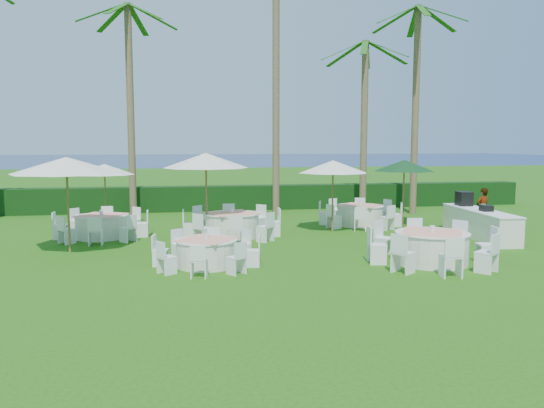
{
  "coord_description": "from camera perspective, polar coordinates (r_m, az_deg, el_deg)",
  "views": [
    {
      "loc": [
        -1.19,
        -14.08,
        3.23
      ],
      "look_at": [
        1.97,
        2.8,
        1.3
      ],
      "focal_mm": 35.0,
      "sensor_mm": 36.0,
      "label": 1
    }
  ],
  "objects": [
    {
      "name": "buffet_table",
      "position": [
        19.87,
        21.37,
        -1.86
      ],
      "size": [
        1.25,
        4.27,
        1.5
      ],
      "color": "silver",
      "rests_on": "ground"
    },
    {
      "name": "hedge",
      "position": [
        26.24,
        -7.95,
        0.6
      ],
      "size": [
        34.0,
        1.0,
        1.2
      ],
      "primitive_type": "cube",
      "color": "black",
      "rests_on": "ground"
    },
    {
      "name": "palm_d",
      "position": [
        25.7,
        9.89,
        9.09
      ],
      "size": [
        4.4,
        4.16,
        8.05
      ],
      "color": "brown",
      "rests_on": "ground"
    },
    {
      "name": "palm_e",
      "position": [
        25.65,
        15.2,
        10.62
      ],
      "size": [
        4.32,
        4.32,
        9.49
      ],
      "color": "brown",
      "rests_on": "ground"
    },
    {
      "name": "banquet_table_b",
      "position": [
        14.29,
        -7.04,
        -5.13
      ],
      "size": [
        2.88,
        2.88,
        0.88
      ],
      "color": "silver",
      "rests_on": "ground"
    },
    {
      "name": "umbrella_b",
      "position": [
        18.23,
        -7.12,
        4.66
      ],
      "size": [
        2.89,
        2.89,
        2.95
      ],
      "color": "brown",
      "rests_on": "ground"
    },
    {
      "name": "palm_c",
      "position": [
        24.52,
        0.43,
        13.3
      ],
      "size": [
        4.37,
        4.25,
        11.37
      ],
      "color": "brown",
      "rests_on": "ground"
    },
    {
      "name": "umbrella_c",
      "position": [
        22.07,
        -17.57,
        3.56
      ],
      "size": [
        2.35,
        2.35,
        2.46
      ],
      "color": "brown",
      "rests_on": "ground"
    },
    {
      "name": "umbrella_green",
      "position": [
        21.7,
        14.04,
        4.03
      ],
      "size": [
        2.46,
        2.46,
        2.63
      ],
      "color": "brown",
      "rests_on": "ground"
    },
    {
      "name": "umbrella_d",
      "position": [
        19.61,
        6.58,
        4.0
      ],
      "size": [
        2.6,
        2.6,
        2.65
      ],
      "color": "brown",
      "rests_on": "ground"
    },
    {
      "name": "palm_b",
      "position": [
        25.08,
        -15.0,
        10.68
      ],
      "size": [
        4.36,
        4.26,
        9.45
      ],
      "color": "brown",
      "rests_on": "ground"
    },
    {
      "name": "ground",
      "position": [
        14.49,
        -5.67,
        -6.5
      ],
      "size": [
        120.0,
        120.0,
        0.0
      ],
      "primitive_type": "plane",
      "color": "#1F5A0F",
      "rests_on": "ground"
    },
    {
      "name": "banquet_table_e",
      "position": [
        18.63,
        -4.34,
        -2.18
      ],
      "size": [
        3.41,
        3.41,
        1.02
      ],
      "color": "silver",
      "rests_on": "ground"
    },
    {
      "name": "staff_person",
      "position": [
        21.64,
        21.7,
        -0.49
      ],
      "size": [
        0.66,
        0.52,
        1.6
      ],
      "primitive_type": "imported",
      "rotation": [
        0.0,
        0.0,
        3.4
      ],
      "color": "gray",
      "rests_on": "ground"
    },
    {
      "name": "ocean",
      "position": [
        116.13,
        -10.05,
        4.73
      ],
      "size": [
        260.0,
        260.0,
        0.0
      ],
      "primitive_type": "plane",
      "color": "#071A47",
      "rests_on": "ground"
    },
    {
      "name": "banquet_table_d",
      "position": [
        19.35,
        -17.85,
        -2.24
      ],
      "size": [
        3.18,
        3.18,
        0.97
      ],
      "color": "silver",
      "rests_on": "ground"
    },
    {
      "name": "banquet_table_f",
      "position": [
        21.53,
        9.45,
        -1.14
      ],
      "size": [
        3.22,
        3.22,
        0.99
      ],
      "color": "silver",
      "rests_on": "ground"
    },
    {
      "name": "banquet_table_c",
      "position": [
        15.12,
        16.81,
        -4.42
      ],
      "size": [
        3.49,
        3.49,
        1.04
      ],
      "color": "silver",
      "rests_on": "ground"
    },
    {
      "name": "umbrella_a",
      "position": [
        16.84,
        -21.24,
        3.89
      ],
      "size": [
        3.25,
        3.25,
        2.87
      ],
      "color": "brown",
      "rests_on": "ground"
    }
  ]
}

